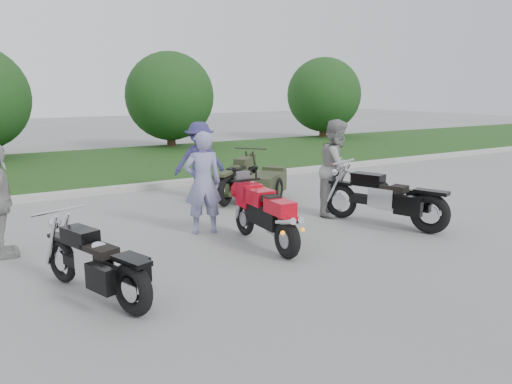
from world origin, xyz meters
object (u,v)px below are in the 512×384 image
cruiser_left (99,266)px  person_stripe (203,183)px  cruiser_right (388,201)px  person_grey (337,168)px  sportbike_red (266,213)px  person_denim (200,161)px  cruiser_sidecar (254,182)px

cruiser_left → person_stripe: bearing=21.4°
cruiser_right → person_grey: size_ratio=1.23×
cruiser_left → person_stripe: size_ratio=1.15×
sportbike_red → cruiser_right: (2.61, -0.12, -0.07)m
cruiser_left → cruiser_right: 5.47m
cruiser_left → person_grey: person_grey is taller
cruiser_left → person_stripe: 3.05m
cruiser_right → person_grey: 1.31m
sportbike_red → person_denim: person_denim is taller
cruiser_left → person_denim: bearing=34.0°
person_denim → cruiser_left: bearing=-100.9°
sportbike_red → person_grey: person_grey is taller
sportbike_red → cruiser_right: bearing=-0.3°
cruiser_right → sportbike_red: bearing=156.2°
person_denim → cruiser_sidecar: bearing=-12.1°
sportbike_red → cruiser_left: (-2.83, -0.71, -0.13)m
person_denim → person_stripe: bearing=-87.2°
cruiser_right → person_stripe: 3.45m
sportbike_red → person_denim: size_ratio=1.12×
person_stripe → person_grey: bearing=-169.2°
sportbike_red → person_denim: bearing=83.7°
person_stripe → person_denim: person_stripe is taller
cruiser_sidecar → person_grey: 2.16m
person_denim → cruiser_right: bearing=-36.3°
cruiser_left → person_denim: (3.42, 4.50, 0.47)m
cruiser_sidecar → person_denim: 1.35m
cruiser_sidecar → person_denim: bearing=-168.7°
person_grey → sportbike_red: bearing=168.0°
person_stripe → person_grey: person_grey is taller
cruiser_left → cruiser_right: bearing=-12.6°
sportbike_red → person_grey: 2.61m
sportbike_red → person_stripe: bearing=115.8°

